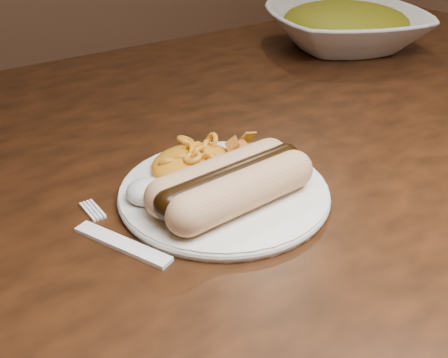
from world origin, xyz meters
TOP-DOWN VIEW (x-y plane):
  - table at (0.00, 0.00)m, footprint 1.60×0.90m
  - plate at (-0.08, -0.08)m, footprint 0.26×0.26m
  - hotdog at (-0.09, -0.10)m, footprint 0.14×0.08m
  - mac_and_cheese at (-0.08, -0.03)m, footprint 0.12×0.11m
  - sour_cream at (-0.15, -0.05)m, footprint 0.04×0.04m
  - taco_salad at (-0.03, -0.07)m, footprint 0.09×0.09m
  - fork at (-0.20, -0.09)m, footprint 0.08×0.15m
  - serving_bowl at (0.40, 0.22)m, footprint 0.36×0.36m
  - bowl_filling at (0.40, 0.22)m, footprint 0.29×0.29m

SIDE VIEW (x-z plane):
  - table at x=0.00m, z-range 0.28..1.03m
  - fork at x=-0.20m, z-range 0.75..0.75m
  - plate at x=-0.08m, z-range 0.75..0.76m
  - sour_cream at x=-0.15m, z-range 0.76..0.78m
  - taco_salad at x=-0.03m, z-range 0.76..0.80m
  - mac_and_cheese at x=-0.08m, z-range 0.76..0.80m
  - hotdog at x=-0.09m, z-range 0.76..0.80m
  - serving_bowl at x=0.40m, z-range 0.75..0.82m
  - bowl_filling at x=0.40m, z-range 0.77..0.83m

